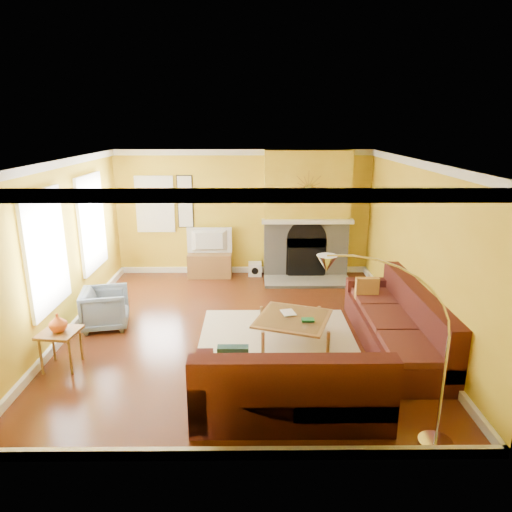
{
  "coord_description": "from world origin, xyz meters",
  "views": [
    {
      "loc": [
        0.2,
        -6.78,
        3.22
      ],
      "look_at": [
        0.25,
        0.4,
        1.13
      ],
      "focal_mm": 32.0,
      "sensor_mm": 36.0,
      "label": 1
    }
  ],
  "objects_px": {
    "sectional_sofa": "(319,329)",
    "armchair": "(105,308)",
    "coffee_table": "(293,329)",
    "media_console": "(210,265)",
    "arc_lamp": "(389,357)",
    "side_table": "(61,349)"
  },
  "relations": [
    {
      "from": "media_console",
      "to": "arc_lamp",
      "type": "xyz_separation_m",
      "value": [
        2.27,
        -5.49,
        0.77
      ]
    },
    {
      "from": "sectional_sofa",
      "to": "side_table",
      "type": "relative_size",
      "value": 6.61
    },
    {
      "from": "coffee_table",
      "to": "side_table",
      "type": "distance_m",
      "value": 3.3
    },
    {
      "from": "sectional_sofa",
      "to": "media_console",
      "type": "relative_size",
      "value": 3.76
    },
    {
      "from": "coffee_table",
      "to": "media_console",
      "type": "height_order",
      "value": "media_console"
    },
    {
      "from": "side_table",
      "to": "arc_lamp",
      "type": "bearing_deg",
      "value": -22.64
    },
    {
      "from": "side_table",
      "to": "arc_lamp",
      "type": "xyz_separation_m",
      "value": [
        3.95,
        -1.65,
        0.76
      ]
    },
    {
      "from": "sectional_sofa",
      "to": "armchair",
      "type": "xyz_separation_m",
      "value": [
        -3.34,
        1.06,
        -0.12
      ]
    },
    {
      "from": "side_table",
      "to": "arc_lamp",
      "type": "relative_size",
      "value": 0.26
    },
    {
      "from": "coffee_table",
      "to": "armchair",
      "type": "height_order",
      "value": "armchair"
    },
    {
      "from": "media_console",
      "to": "arc_lamp",
      "type": "height_order",
      "value": "arc_lamp"
    },
    {
      "from": "coffee_table",
      "to": "media_console",
      "type": "xyz_separation_m",
      "value": [
        -1.54,
        3.12,
        0.05
      ]
    },
    {
      "from": "arc_lamp",
      "to": "coffee_table",
      "type": "bearing_deg",
      "value": 107.0
    },
    {
      "from": "media_console",
      "to": "armchair",
      "type": "bearing_deg",
      "value": -119.8
    },
    {
      "from": "armchair",
      "to": "arc_lamp",
      "type": "distance_m",
      "value": 4.8
    },
    {
      "from": "sectional_sofa",
      "to": "armchair",
      "type": "distance_m",
      "value": 3.51
    },
    {
      "from": "armchair",
      "to": "side_table",
      "type": "bearing_deg",
      "value": 159.71
    },
    {
      "from": "sectional_sofa",
      "to": "armchair",
      "type": "relative_size",
      "value": 4.91
    },
    {
      "from": "side_table",
      "to": "arc_lamp",
      "type": "distance_m",
      "value": 4.34
    },
    {
      "from": "armchair",
      "to": "arc_lamp",
      "type": "relative_size",
      "value": 0.35
    },
    {
      "from": "sectional_sofa",
      "to": "media_console",
      "type": "xyz_separation_m",
      "value": [
        -1.87,
        3.63,
        -0.19
      ]
    },
    {
      "from": "armchair",
      "to": "arc_lamp",
      "type": "bearing_deg",
      "value": -139.09
    }
  ]
}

